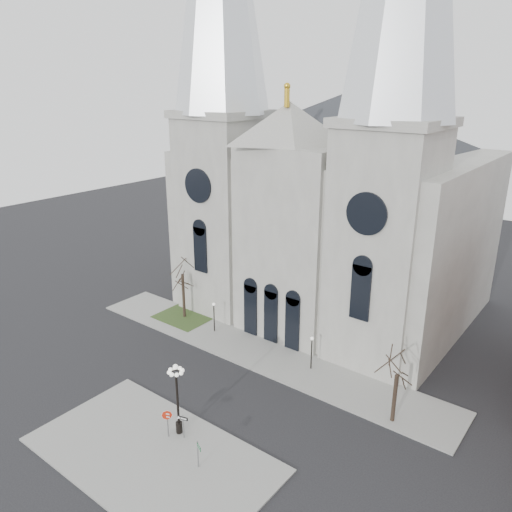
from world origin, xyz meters
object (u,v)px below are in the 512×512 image
Objects in this scene: stop_sign at (167,417)px; street_name_sign at (198,452)px; globe_lamp at (177,390)px; one_way_sign at (183,422)px.

stop_sign is 4.14m from street_name_sign.
globe_lamp reaches higher than street_name_sign.
one_way_sign is 3.38m from street_name_sign.
globe_lamp is 2.80× the size of street_name_sign.
street_name_sign is at bearing -43.50° from one_way_sign.
one_way_sign is (0.68, -0.19, -2.35)m from globe_lamp.
stop_sign is 1.22m from one_way_sign.
stop_sign is 1.19× the size of one_way_sign.
stop_sign is at bearing -111.66° from globe_lamp.
globe_lamp is 2.46m from one_way_sign.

